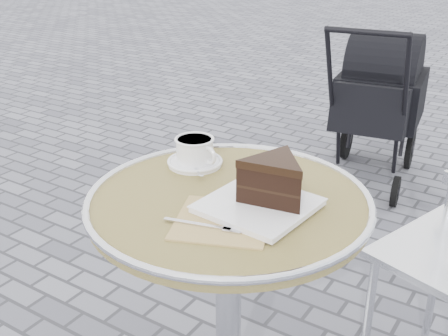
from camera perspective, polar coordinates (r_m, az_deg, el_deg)
The scene contains 4 objects.
cafe_table at distance 1.48m, azimuth 0.47°, elevation -8.72°, with size 0.72×0.72×0.74m.
cappuccino_set at distance 1.58m, azimuth -2.95°, elevation 1.52°, with size 0.16×0.16×0.08m.
cake_plate_set at distance 1.33m, azimuth 4.66°, elevation -1.82°, with size 0.33×0.38×0.13m.
baby_stroller at distance 3.23m, azimuth 15.27°, elevation 6.04°, with size 0.53×0.94×0.93m.
Camera 1 is at (0.67, -1.06, 1.37)m, focal length 45.00 mm.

